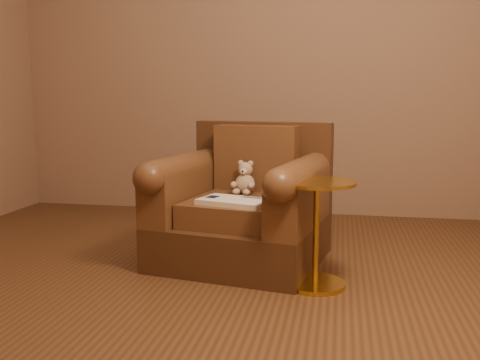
# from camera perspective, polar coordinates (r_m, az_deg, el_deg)

# --- Properties ---
(floor) EXTENTS (4.00, 4.00, 0.00)m
(floor) POSITION_cam_1_polar(r_m,az_deg,el_deg) (2.62, -5.29, -12.38)
(floor) COLOR brown
(floor) RESTS_ON ground
(armchair) EXTENTS (1.02, 0.98, 0.79)m
(armchair) POSITION_cam_1_polar(r_m,az_deg,el_deg) (3.11, 0.41, -3.02)
(armchair) COLOR #422816
(armchair) RESTS_ON floor
(teddy_bear) EXTENTS (0.15, 0.17, 0.20)m
(teddy_bear) POSITION_cam_1_polar(r_m,az_deg,el_deg) (3.16, 0.49, -0.11)
(teddy_bear) COLOR tan
(teddy_bear) RESTS_ON armchair
(guidebook) EXTENTS (0.41, 0.31, 0.03)m
(guidebook) POSITION_cam_1_polar(r_m,az_deg,el_deg) (2.86, -0.65, -2.30)
(guidebook) COLOR beige
(guidebook) RESTS_ON armchair
(side_table) EXTENTS (0.39, 0.39, 0.54)m
(side_table) POSITION_cam_1_polar(r_m,az_deg,el_deg) (2.70, 8.11, -5.32)
(side_table) COLOR gold
(side_table) RESTS_ON floor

